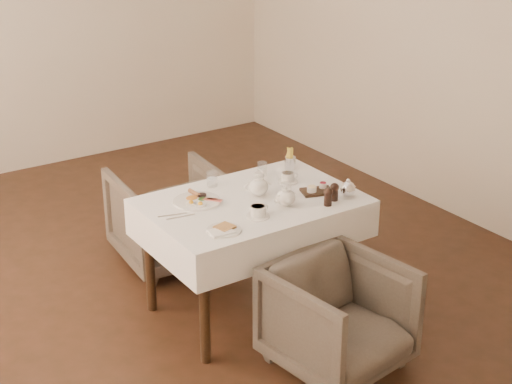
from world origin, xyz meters
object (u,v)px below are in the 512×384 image
object	(u,v)px
breakfast_plate	(197,200)
armchair_near	(338,317)
table	(252,217)
armchair_far	(170,216)
teapot_centre	(258,185)

from	to	relation	value
breakfast_plate	armchair_near	bearing A→B (deg)	-48.88
table	armchair_far	distance (m)	0.93
table	armchair_near	world-z (taller)	table
table	armchair_far	bearing A→B (deg)	97.28
armchair_near	armchair_far	size ratio (longest dim) A/B	0.93
armchair_near	armchair_far	world-z (taller)	armchair_far
table	armchair_near	size ratio (longest dim) A/B	1.86
armchair_near	armchair_far	bearing A→B (deg)	88.39
breakfast_plate	teapot_centre	world-z (taller)	teapot_centre
armchair_far	armchair_near	bearing A→B (deg)	100.29
table	armchair_far	size ratio (longest dim) A/B	1.72
breakfast_plate	armchair_far	bearing A→B (deg)	96.81
table	teapot_centre	xyz separation A→B (m)	(0.07, 0.03, 0.18)
table	teapot_centre	distance (m)	0.20
armchair_far	breakfast_plate	bearing A→B (deg)	80.47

